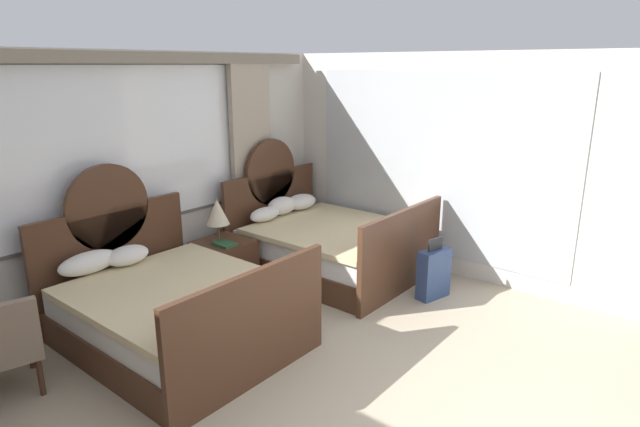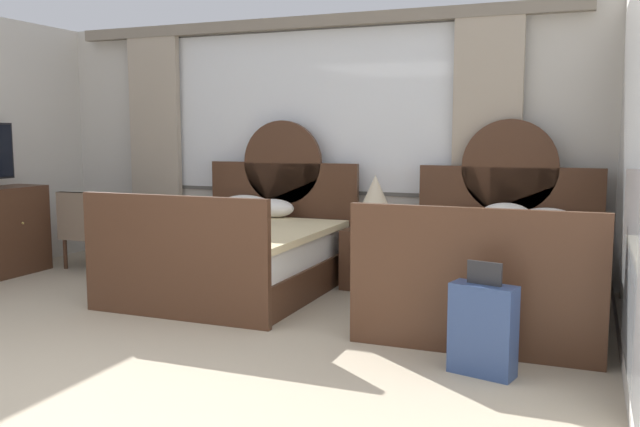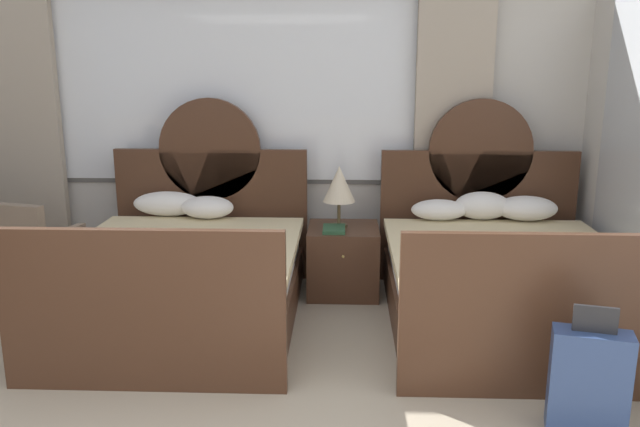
% 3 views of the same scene
% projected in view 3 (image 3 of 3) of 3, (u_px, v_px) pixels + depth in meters
% --- Properties ---
extents(wall_back_window, '(6.11, 0.22, 2.70)m').
position_uv_depth(wall_back_window, '(237.00, 116.00, 5.72)').
color(wall_back_window, beige).
rests_on(wall_back_window, ground_plane).
extents(bed_near_window, '(1.69, 2.12, 1.61)m').
position_uv_depth(bed_near_window, '(187.00, 275.00, 4.82)').
color(bed_near_window, '#472B1C').
rests_on(bed_near_window, ground_plane).
extents(bed_near_mirror, '(1.69, 2.12, 1.61)m').
position_uv_depth(bed_near_mirror, '(501.00, 278.00, 4.74)').
color(bed_near_mirror, '#472B1C').
rests_on(bed_near_mirror, ground_plane).
extents(nightstand_between_beds, '(0.59, 0.61, 0.57)m').
position_uv_depth(nightstand_between_beds, '(343.00, 260.00, 5.40)').
color(nightstand_between_beds, '#472B1C').
rests_on(nightstand_between_beds, ground_plane).
extents(table_lamp_on_nightstand, '(0.27, 0.27, 0.51)m').
position_uv_depth(table_lamp_on_nightstand, '(339.00, 185.00, 5.28)').
color(table_lamp_on_nightstand, brown).
rests_on(table_lamp_on_nightstand, nightstand_between_beds).
extents(book_on_nightstand, '(0.18, 0.26, 0.03)m').
position_uv_depth(book_on_nightstand, '(334.00, 229.00, 5.22)').
color(book_on_nightstand, '#285133').
rests_on(book_on_nightstand, nightstand_between_beds).
extents(armchair_by_window_left, '(0.71, 0.71, 0.84)m').
position_uv_depth(armchair_by_window_left, '(30.00, 245.00, 5.19)').
color(armchair_by_window_left, '#84705B').
rests_on(armchair_by_window_left, ground_plane).
extents(suitcase_on_floor, '(0.43, 0.26, 0.71)m').
position_uv_depth(suitcase_on_floor, '(589.00, 381.00, 3.36)').
color(suitcase_on_floor, navy).
rests_on(suitcase_on_floor, ground_plane).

